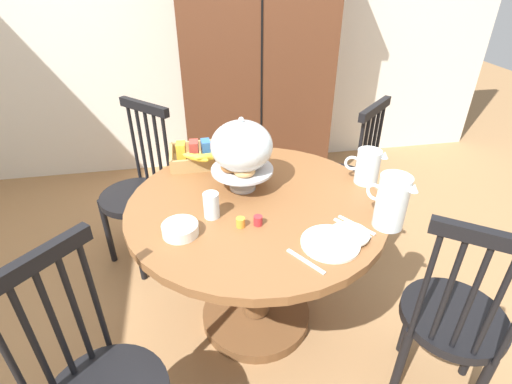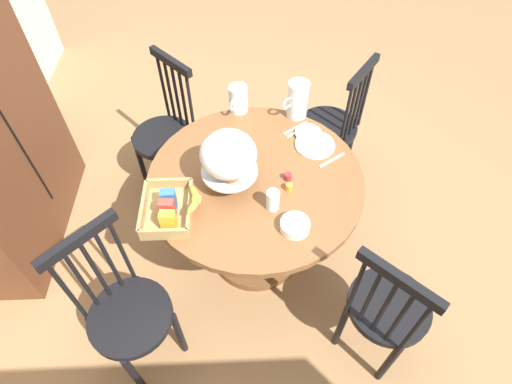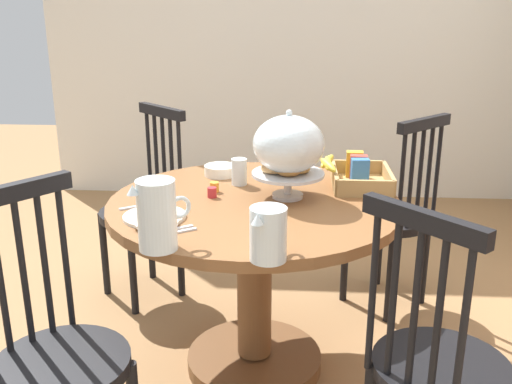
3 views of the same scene
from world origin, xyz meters
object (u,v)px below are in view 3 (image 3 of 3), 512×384
dining_table (254,255)px  windsor_chair_by_cabinet (144,212)px  windsor_chair_near_window (392,220)px  pastry_stand_with_dome (288,148)px  windsor_chair_far_side (436,371)px  milk_pitcher (157,218)px  cereal_basket (356,175)px  china_plate_large (154,216)px  orange_juice_pitcher (268,236)px  windsor_chair_facing_door (57,362)px  cereal_bowl (220,170)px  china_plate_small (156,222)px  drinking_glass (239,172)px

dining_table → windsor_chair_by_cabinet: size_ratio=1.15×
windsor_chair_near_window → pastry_stand_with_dome: size_ratio=2.83×
windsor_chair_far_side → milk_pitcher: size_ratio=4.43×
cereal_basket → china_plate_large: bearing=-59.5°
dining_table → orange_juice_pitcher: (0.54, 0.08, 0.30)m
dining_table → windsor_chair_facing_door: windsor_chair_facing_door is taller
china_plate_large → cereal_bowl: cereal_bowl is taller
pastry_stand_with_dome → cereal_bowl: pastry_stand_with_dome is taller
pastry_stand_with_dome → china_plate_large: pastry_stand_with_dome is taller
dining_table → windsor_chair_by_cabinet: bearing=-135.5°
windsor_chair_near_window → china_plate_small: 1.33m
china_plate_large → milk_pitcher: bearing=16.1°
drinking_glass → windsor_chair_by_cabinet: bearing=-128.3°
cereal_basket → windsor_chair_facing_door: bearing=-46.5°
orange_juice_pitcher → drinking_glass: orange_juice_pitcher is taller
dining_table → milk_pitcher: size_ratio=5.10×
windsor_chair_by_cabinet → orange_juice_pitcher: windsor_chair_by_cabinet is taller
windsor_chair_by_cabinet → china_plate_small: size_ratio=6.50×
cereal_basket → dining_table: bearing=-61.6°
pastry_stand_with_dome → china_plate_small: size_ratio=2.29×
orange_juice_pitcher → drinking_glass: size_ratio=1.67×
windsor_chair_facing_door → china_plate_large: windsor_chair_facing_door is taller
drinking_glass → orange_juice_pitcher: bearing=11.9°
drinking_glass → windsor_chair_facing_door: bearing=-27.8°
windsor_chair_facing_door → cereal_basket: 1.34m
orange_juice_pitcher → china_plate_large: 0.53m
orange_juice_pitcher → cereal_bowl: size_ratio=1.31×
dining_table → windsor_chair_by_cabinet: windsor_chair_by_cabinet is taller
windsor_chair_far_side → orange_juice_pitcher: windsor_chair_far_side is taller
orange_juice_pitcher → cereal_bowl: (-0.87, -0.25, -0.05)m
windsor_chair_facing_door → drinking_glass: windsor_chair_facing_door is taller
dining_table → china_plate_small: bearing=-45.5°
pastry_stand_with_dome → china_plate_large: bearing=-60.9°
pastry_stand_with_dome → cereal_basket: pastry_stand_with_dome is taller
china_plate_small → pastry_stand_with_dome: bearing=128.3°
dining_table → china_plate_large: (0.22, -0.34, 0.24)m
china_plate_small → dining_table: bearing=134.5°
windsor_chair_far_side → cereal_basket: size_ratio=3.09×
cereal_bowl → china_plate_small: bearing=-12.3°
windsor_chair_facing_door → milk_pitcher: size_ratio=4.43×
windsor_chair_near_window → windsor_chair_by_cabinet: (-0.03, -1.24, 0.00)m
dining_table → drinking_glass: 0.36m
windsor_chair_near_window → orange_juice_pitcher: size_ratio=5.31×
china_plate_small → drinking_glass: drinking_glass is taller
dining_table → windsor_chair_near_window: (-0.59, 0.63, -0.06)m
windsor_chair_by_cabinet → cereal_basket: (0.40, 1.01, 0.33)m
windsor_chair_far_side → china_plate_large: 1.04m
windsor_chair_facing_door → windsor_chair_near_window: bearing=137.2°
orange_juice_pitcher → china_plate_small: (-0.24, -0.39, -0.06)m
windsor_chair_facing_door → china_plate_small: 0.53m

